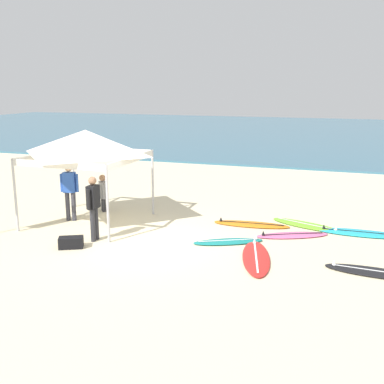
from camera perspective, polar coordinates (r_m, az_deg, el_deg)
The scene contains 14 objects.
ground_plane at distance 12.18m, azimuth -5.48°, elevation -6.17°, with size 80.00×80.00×0.00m, color beige.
sea at distance 41.00m, azimuth 12.22°, elevation 7.21°, with size 80.00×36.00×0.10m, color #386B84.
canopy_tent at distance 13.71m, azimuth -12.93°, elevation 5.98°, with size 2.99×2.99×2.75m.
surfboard_pink at distance 12.85m, azimuth 12.23°, elevation -5.21°, with size 2.02×1.35×0.19m.
surfboard_black at distance 10.93m, azimuth 21.73°, elevation -9.17°, with size 2.21×0.74×0.19m.
surfboard_teal at distance 12.10m, azimuth 4.52°, elevation -6.09°, with size 1.86×1.29×0.19m.
surfboard_orange at distance 13.63m, azimuth 7.29°, elevation -3.96°, with size 2.25×0.76×0.19m.
surfboard_cyan at distance 13.55m, azimuth 20.13°, elevation -4.77°, with size 2.45×0.69×0.19m.
surfboard_red at distance 11.09m, azimuth 7.89°, elevation -7.99°, with size 1.18×2.45×0.19m.
surfboard_lime at distance 13.85m, azimuth 13.95°, elevation -3.97°, with size 2.23×1.32×0.19m.
person_blue at distance 14.25m, azimuth -14.84°, elevation 0.42°, with size 0.53×0.31×1.71m.
person_black at distance 12.26m, azimuth -12.04°, elevation -1.45°, with size 0.23×0.55×1.71m.
person_grey at distance 15.17m, azimuth -10.92°, elevation 0.08°, with size 0.39×0.45×1.20m.
gear_bag_near_tent at distance 12.07m, azimuth -14.68°, elevation -6.03°, with size 0.60×0.32×0.28m, color black.
Camera 1 is at (4.81, -10.45, 3.99)m, focal length 43.29 mm.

